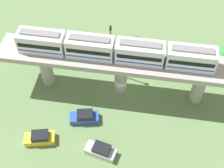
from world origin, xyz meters
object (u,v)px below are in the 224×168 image
(tree_far_corner, at_px, (136,43))
(signal_post, at_px, (111,49))
(train, at_px, (115,50))
(tree_mid_lot, at_px, (48,44))
(parked_car_blue, at_px, (84,117))
(tree_near_viaduct, at_px, (222,57))
(parked_car_silver, at_px, (101,151))
(parked_car_yellow, at_px, (40,138))

(tree_far_corner, distance_m, signal_post, 6.09)
(train, xyz_separation_m, tree_mid_lot, (-5.50, -12.02, -5.95))
(train, distance_m, tree_mid_lot, 14.49)
(parked_car_blue, distance_m, tree_mid_lot, 14.73)
(tree_far_corner, bearing_deg, tree_mid_lot, -81.32)
(train, relative_size, tree_near_viaduct, 5.72)
(train, relative_size, parked_car_silver, 6.11)
(parked_car_silver, xyz_separation_m, signal_post, (-14.69, -0.93, 4.77))
(parked_car_blue, xyz_separation_m, tree_mid_lot, (-11.81, -8.52, 2.21))
(train, distance_m, signal_post, 4.94)
(tree_near_viaduct, height_order, tree_far_corner, tree_near_viaduct)
(parked_car_blue, distance_m, tree_near_viaduct, 23.86)
(parked_car_silver, distance_m, tree_mid_lot, 20.66)
(tree_near_viaduct, bearing_deg, tree_mid_lot, -87.63)
(train, xyz_separation_m, parked_car_yellow, (10.64, -8.96, -8.17))
(train, distance_m, parked_car_silver, 13.93)
(train, bearing_deg, parked_car_silver, -0.93)
(parked_car_yellow, relative_size, tree_far_corner, 1.04)
(parked_car_yellow, relative_size, tree_near_viaduct, 0.94)
(signal_post, bearing_deg, parked_car_silver, 3.63)
(tree_mid_lot, bearing_deg, parked_car_yellow, 10.74)
(parked_car_yellow, bearing_deg, train, 126.34)
(parked_car_blue, relative_size, tree_mid_lot, 0.98)
(parked_car_yellow, height_order, parked_car_blue, same)
(parked_car_silver, relative_size, tree_near_viaduct, 0.94)
(parked_car_silver, xyz_separation_m, tree_near_viaduct, (-17.96, 16.57, 2.31))
(parked_car_silver, bearing_deg, parked_car_yellow, -81.38)
(signal_post, bearing_deg, parked_car_blue, -13.78)
(tree_far_corner, bearing_deg, parked_car_yellow, -31.82)
(train, bearing_deg, tree_far_corner, 162.53)
(parked_car_silver, relative_size, tree_far_corner, 1.04)
(signal_post, bearing_deg, tree_near_viaduct, 100.59)
(parked_car_silver, distance_m, tree_far_corner, 19.31)
(tree_near_viaduct, bearing_deg, parked_car_blue, -56.87)
(tree_far_corner, relative_size, signal_post, 0.43)
(parked_car_blue, height_order, signal_post, signal_post)
(parked_car_silver, height_order, tree_near_viaduct, tree_near_viaduct)
(tree_mid_lot, bearing_deg, parked_car_silver, 35.18)
(parked_car_blue, relative_size, tree_far_corner, 1.04)
(parked_car_blue, bearing_deg, tree_mid_lot, -156.00)
(parked_car_yellow, height_order, parked_car_silver, same)
(parked_car_blue, height_order, tree_near_viaduct, tree_near_viaduct)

